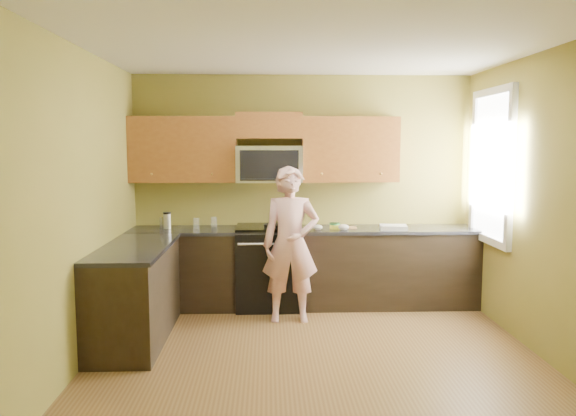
{
  "coord_description": "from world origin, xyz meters",
  "views": [
    {
      "loc": [
        -0.42,
        -4.79,
        1.88
      ],
      "look_at": [
        -0.2,
        1.3,
        1.2
      ],
      "focal_mm": 35.4,
      "sensor_mm": 36.0,
      "label": 1
    }
  ],
  "objects_px": {
    "woman": "(291,244)",
    "frying_pan": "(275,229)",
    "stove": "(270,267)",
    "microwave": "(269,182)",
    "butter_tub": "(335,229)",
    "travel_mug": "(167,228)"
  },
  "relations": [
    {
      "from": "microwave",
      "to": "woman",
      "type": "xyz_separation_m",
      "value": [
        0.22,
        -0.65,
        -0.62
      ]
    },
    {
      "from": "stove",
      "to": "frying_pan",
      "type": "xyz_separation_m",
      "value": [
        0.06,
        -0.21,
        0.47
      ]
    },
    {
      "from": "travel_mug",
      "to": "stove",
      "type": "bearing_deg",
      "value": -2.7
    },
    {
      "from": "frying_pan",
      "to": "travel_mug",
      "type": "relative_size",
      "value": 2.28
    },
    {
      "from": "stove",
      "to": "woman",
      "type": "xyz_separation_m",
      "value": [
        0.22,
        -0.53,
        0.35
      ]
    },
    {
      "from": "woman",
      "to": "travel_mug",
      "type": "bearing_deg",
      "value": 157.41
    },
    {
      "from": "woman",
      "to": "frying_pan",
      "type": "relative_size",
      "value": 3.84
    },
    {
      "from": "stove",
      "to": "travel_mug",
      "type": "xyz_separation_m",
      "value": [
        -1.18,
        0.06,
        0.44
      ]
    },
    {
      "from": "microwave",
      "to": "frying_pan",
      "type": "xyz_separation_m",
      "value": [
        0.06,
        -0.34,
        -0.5
      ]
    },
    {
      "from": "butter_tub",
      "to": "travel_mug",
      "type": "height_order",
      "value": "travel_mug"
    },
    {
      "from": "frying_pan",
      "to": "butter_tub",
      "type": "bearing_deg",
      "value": 14.97
    },
    {
      "from": "stove",
      "to": "butter_tub",
      "type": "distance_m",
      "value": 0.87
    },
    {
      "from": "frying_pan",
      "to": "butter_tub",
      "type": "xyz_separation_m",
      "value": [
        0.69,
        0.18,
        -0.03
      ]
    },
    {
      "from": "stove",
      "to": "butter_tub",
      "type": "bearing_deg",
      "value": -2.88
    },
    {
      "from": "frying_pan",
      "to": "woman",
      "type": "bearing_deg",
      "value": -61.33
    },
    {
      "from": "stove",
      "to": "butter_tub",
      "type": "relative_size",
      "value": 7.98
    },
    {
      "from": "stove",
      "to": "frying_pan",
      "type": "relative_size",
      "value": 2.2
    },
    {
      "from": "frying_pan",
      "to": "butter_tub",
      "type": "distance_m",
      "value": 0.71
    },
    {
      "from": "microwave",
      "to": "stove",
      "type": "bearing_deg",
      "value": -90.0
    },
    {
      "from": "stove",
      "to": "butter_tub",
      "type": "height_order",
      "value": "butter_tub"
    },
    {
      "from": "stove",
      "to": "butter_tub",
      "type": "xyz_separation_m",
      "value": [
        0.75,
        -0.04,
        0.45
      ]
    },
    {
      "from": "woman",
      "to": "butter_tub",
      "type": "bearing_deg",
      "value": 42.74
    }
  ]
}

